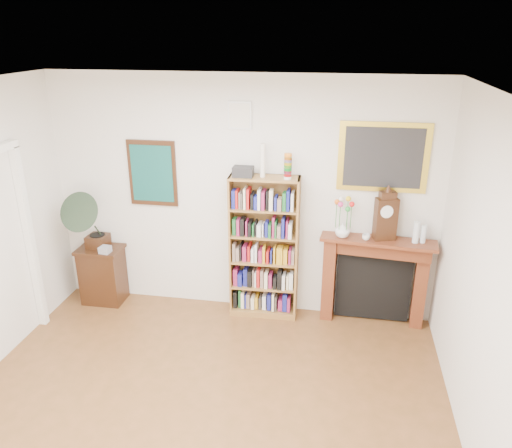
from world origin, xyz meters
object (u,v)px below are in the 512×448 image
(side_cabinet, at_px, (103,275))
(fireplace, at_px, (375,273))
(bookshelf, at_px, (264,241))
(flower_vase, at_px, (343,230))
(bottle_left, at_px, (416,232))
(mantel_clock, at_px, (386,217))
(cd_stack, at_px, (105,250))
(bottle_right, at_px, (423,234))
(gramophone, at_px, (89,217))
(teacup, at_px, (366,237))

(side_cabinet, relative_size, fireplace, 0.57)
(bookshelf, height_order, flower_vase, bookshelf)
(side_cabinet, height_order, bottle_left, bottle_left)
(bottle_left, bearing_deg, fireplace, 168.81)
(bookshelf, xyz_separation_m, bottle_left, (1.66, -0.01, 0.23))
(fireplace, relative_size, mantel_clock, 2.35)
(mantel_clock, relative_size, bottle_left, 2.27)
(cd_stack, bearing_deg, bottle_right, 2.68)
(fireplace, bearing_deg, bottle_left, -5.78)
(cd_stack, distance_m, bottle_right, 3.66)
(flower_vase, distance_m, bottle_right, 0.86)
(side_cabinet, distance_m, gramophone, 0.80)
(bookshelf, height_order, fireplace, bookshelf)
(gramophone, bearing_deg, bottle_left, 3.86)
(side_cabinet, bearing_deg, flower_vase, 0.66)
(fireplace, bearing_deg, bookshelf, -171.59)
(fireplace, bearing_deg, cd_stack, -170.37)
(cd_stack, relative_size, bottle_left, 0.50)
(mantel_clock, height_order, flower_vase, mantel_clock)
(teacup, bearing_deg, fireplace, 35.88)
(side_cabinet, distance_m, mantel_clock, 3.49)
(teacup, bearing_deg, cd_stack, -177.47)
(gramophone, distance_m, flower_vase, 2.95)
(gramophone, xyz_separation_m, bottle_right, (3.81, 0.13, 0.00))
(bottle_right, bearing_deg, bottle_left, -170.49)
(mantel_clock, height_order, bottle_right, mantel_clock)
(bookshelf, distance_m, flower_vase, 0.90)
(bottle_right, bearing_deg, fireplace, 172.21)
(cd_stack, xyz_separation_m, teacup, (3.03, 0.13, 0.33))
(side_cabinet, height_order, mantel_clock, mantel_clock)
(gramophone, relative_size, cd_stack, 6.43)
(cd_stack, bearing_deg, fireplace, 4.22)
(fireplace, xyz_separation_m, flower_vase, (-0.39, -0.06, 0.53))
(cd_stack, bearing_deg, gramophone, 167.65)
(bottle_left, height_order, bottle_right, bottle_left)
(side_cabinet, relative_size, bottle_right, 3.63)
(flower_vase, bearing_deg, side_cabinet, -178.80)
(mantel_clock, bearing_deg, teacup, -178.60)
(side_cabinet, height_order, cd_stack, cd_stack)
(mantel_clock, xyz_separation_m, bottle_right, (0.41, -0.03, -0.16))
(gramophone, bearing_deg, side_cabinet, 64.32)
(mantel_clock, distance_m, bottle_left, 0.36)
(bookshelf, relative_size, bottle_right, 9.86)
(bottle_left, relative_size, bottle_right, 1.20)
(side_cabinet, relative_size, cd_stack, 6.05)
(gramophone, xyz_separation_m, teacup, (3.20, 0.10, -0.07))
(bottle_left, bearing_deg, flower_vase, 178.64)
(flower_vase, bearing_deg, teacup, -9.15)
(flower_vase, bearing_deg, fireplace, 8.37)
(fireplace, height_order, cd_stack, fireplace)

